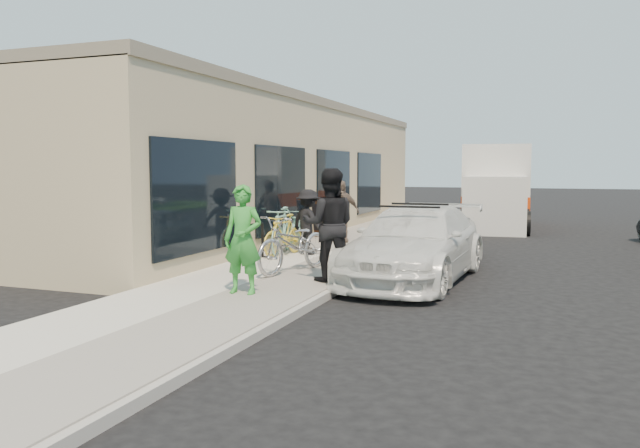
% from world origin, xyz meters
% --- Properties ---
extents(ground, '(120.00, 120.00, 0.00)m').
position_xyz_m(ground, '(0.00, 0.00, 0.00)').
color(ground, black).
rests_on(ground, ground).
extents(sidewalk, '(3.00, 34.00, 0.15)m').
position_xyz_m(sidewalk, '(-2.00, 3.00, 0.07)').
color(sidewalk, beige).
rests_on(sidewalk, ground).
extents(curb, '(0.12, 34.00, 0.13)m').
position_xyz_m(curb, '(-0.45, 3.00, 0.07)').
color(curb, '#A5A196').
rests_on(curb, ground).
extents(storefront, '(3.60, 20.00, 4.22)m').
position_xyz_m(storefront, '(-5.24, 7.99, 2.12)').
color(storefront, tan).
rests_on(storefront, ground).
extents(bike_rack, '(0.25, 0.52, 0.78)m').
position_xyz_m(bike_rack, '(-3.20, 1.84, 0.62)').
color(bike_rack, black).
rests_on(bike_rack, sidewalk).
extents(sandwich_board, '(0.69, 0.70, 1.07)m').
position_xyz_m(sandwich_board, '(-3.25, 6.41, 0.70)').
color(sandwich_board, black).
rests_on(sandwich_board, sidewalk).
extents(sedan_white, '(2.31, 5.01, 1.46)m').
position_xyz_m(sedan_white, '(0.54, 1.23, 0.71)').
color(sedan_white, white).
rests_on(sedan_white, ground).
extents(sedan_silver, '(1.39, 3.06, 1.02)m').
position_xyz_m(sedan_silver, '(0.61, 4.19, 0.51)').
color(sedan_silver, gray).
rests_on(sedan_silver, ground).
extents(moving_truck, '(2.69, 6.19, 2.97)m').
position_xyz_m(moving_truck, '(1.00, 13.08, 1.32)').
color(moving_truck, silver).
rests_on(moving_truck, ground).
extents(tandem_bike, '(1.25, 2.22, 1.11)m').
position_xyz_m(tandem_bike, '(-1.65, 0.50, 0.70)').
color(tandem_bike, '#B7B7BA').
rests_on(tandem_bike, sidewalk).
extents(woman_rider, '(0.66, 0.46, 1.75)m').
position_xyz_m(woman_rider, '(-1.62, -1.68, 1.02)').
color(woman_rider, green).
rests_on(woman_rider, sidewalk).
extents(man_standing, '(1.17, 1.04, 2.00)m').
position_xyz_m(man_standing, '(-0.71, -0.14, 1.15)').
color(man_standing, black).
rests_on(man_standing, sidewalk).
extents(cruiser_bike_a, '(0.80, 1.87, 1.09)m').
position_xyz_m(cruiser_bike_a, '(-2.97, 2.84, 0.69)').
color(cruiser_bike_a, '#7BB8A2').
rests_on(cruiser_bike_a, sidewalk).
extents(cruiser_bike_b, '(1.15, 2.05, 1.02)m').
position_xyz_m(cruiser_bike_b, '(-3.05, 4.00, 0.66)').
color(cruiser_bike_b, '#7BB8A2').
rests_on(cruiser_bike_b, sidewalk).
extents(cruiser_bike_c, '(0.72, 1.62, 0.94)m').
position_xyz_m(cruiser_bike_c, '(-2.79, 2.55, 0.62)').
color(cruiser_bike_c, gold).
rests_on(cruiser_bike_c, sidewalk).
extents(bystander_a, '(1.13, 0.94, 1.51)m').
position_xyz_m(bystander_a, '(-2.31, 2.87, 0.91)').
color(bystander_a, black).
rests_on(bystander_a, sidewalk).
extents(bystander_b, '(1.06, 0.73, 1.67)m').
position_xyz_m(bystander_b, '(-2.39, 5.45, 0.99)').
color(bystander_b, brown).
rests_on(bystander_b, sidewalk).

